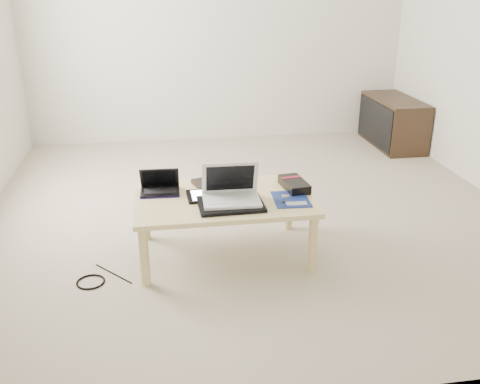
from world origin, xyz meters
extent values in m
plane|color=#B3A691|center=(0.00, 0.00, 0.00)|extent=(4.00, 4.00, 0.00)
cube|color=beige|center=(0.00, 2.05, 1.30)|extent=(4.00, 0.10, 2.60)
cube|color=beige|center=(0.00, -2.05, 1.30)|extent=(4.00, 0.10, 2.60)
cube|color=#D5C080|center=(-0.29, -0.66, 0.39)|extent=(1.10, 0.70, 0.03)
cylinder|color=#D5C080|center=(-0.79, -0.96, 0.18)|extent=(0.06, 0.06, 0.37)
cylinder|color=#D5C080|center=(0.21, -0.96, 0.18)|extent=(0.06, 0.06, 0.37)
cylinder|color=#D5C080|center=(-0.79, -0.36, 0.18)|extent=(0.06, 0.06, 0.37)
cylinder|color=#D5C080|center=(0.21, -0.36, 0.18)|extent=(0.06, 0.06, 0.37)
cube|color=#352515|center=(1.78, 1.45, 0.25)|extent=(0.40, 0.90, 0.50)
cube|color=black|center=(1.58, 1.45, 0.25)|extent=(0.02, 0.86, 0.44)
cube|color=black|center=(-0.30, -0.46, 0.41)|extent=(0.35, 0.32, 0.03)
cube|color=black|center=(-0.68, -0.53, 0.41)|extent=(0.25, 0.18, 0.02)
cube|color=black|center=(-0.68, -0.54, 0.42)|extent=(0.20, 0.10, 0.00)
cube|color=black|center=(-0.68, -0.60, 0.42)|extent=(0.05, 0.03, 0.00)
cube|color=black|center=(-0.68, -0.49, 0.49)|extent=(0.25, 0.10, 0.15)
cube|color=black|center=(-0.68, -0.50, 0.48)|extent=(0.21, 0.08, 0.12)
cube|color=#110E4E|center=(-0.68, -0.62, 0.40)|extent=(0.25, 0.02, 0.01)
cube|color=black|center=(-0.37, -0.64, 0.41)|extent=(0.28, 0.22, 0.01)
cube|color=white|center=(-0.37, -0.64, 0.41)|extent=(0.22, 0.17, 0.00)
cube|color=#B0AFB4|center=(-0.11, -0.66, 0.41)|extent=(0.10, 0.21, 0.02)
cube|color=#A5A5AA|center=(-0.11, -0.66, 0.42)|extent=(0.08, 0.17, 0.00)
cube|color=black|center=(-0.26, -0.80, 0.41)|extent=(0.39, 0.29, 0.02)
cube|color=silver|center=(-0.25, -0.79, 0.43)|extent=(0.35, 0.25, 0.02)
cube|color=white|center=(-0.25, -0.79, 0.44)|extent=(0.28, 0.14, 0.00)
cube|color=silver|center=(-0.26, -0.88, 0.44)|extent=(0.08, 0.04, 0.00)
cube|color=silver|center=(-0.25, -0.71, 0.55)|extent=(0.34, 0.10, 0.22)
cube|color=black|center=(-0.25, -0.71, 0.54)|extent=(0.29, 0.08, 0.17)
cube|color=#0C1B52|center=(0.12, -0.77, 0.40)|extent=(0.23, 0.28, 0.01)
cube|color=#B0AFB4|center=(0.09, -0.73, 0.41)|extent=(0.05, 0.05, 0.01)
cube|color=gold|center=(0.19, -0.69, 0.41)|extent=(0.09, 0.01, 0.01)
cube|color=gold|center=(0.18, -0.71, 0.41)|extent=(0.09, 0.01, 0.01)
cube|color=silver|center=(0.13, -0.83, 0.41)|extent=(0.13, 0.02, 0.01)
cube|color=silver|center=(0.13, -0.85, 0.41)|extent=(0.13, 0.02, 0.01)
cube|color=silver|center=(0.13, -0.87, 0.41)|extent=(0.13, 0.02, 0.01)
cube|color=black|center=(0.06, -0.81, 0.41)|extent=(0.02, 0.02, 0.01)
cube|color=black|center=(0.18, -0.59, 0.43)|extent=(0.16, 0.28, 0.06)
cube|color=maroon|center=(0.18, -0.53, 0.46)|extent=(0.14, 0.05, 0.00)
torus|color=black|center=(-0.40, -0.75, 0.41)|extent=(0.13, 0.13, 0.01)
torus|color=black|center=(-1.11, -0.89, 0.01)|extent=(0.21, 0.21, 0.01)
cylinder|color=black|center=(-0.99, -0.82, 0.00)|extent=(0.23, 0.26, 0.01)
camera|label=1|loc=(-0.66, -3.72, 1.69)|focal=40.00mm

